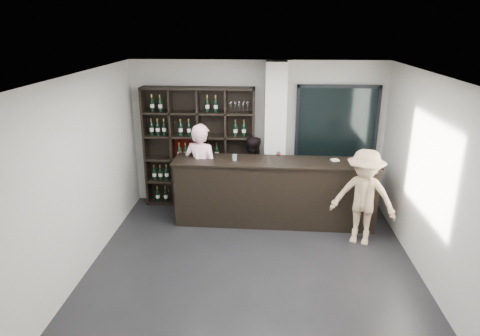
# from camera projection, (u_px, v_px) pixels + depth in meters

# --- Properties ---
(floor) EXTENTS (5.00, 5.50, 0.01)m
(floor) POSITION_uv_depth(u_px,v_px,m) (252.00, 273.00, 6.43)
(floor) COLOR black
(floor) RESTS_ON ground
(wine_shelf) EXTENTS (2.20, 0.35, 2.40)m
(wine_shelf) POSITION_uv_depth(u_px,v_px,m) (199.00, 148.00, 8.53)
(wine_shelf) COLOR black
(wine_shelf) RESTS_ON floor
(structural_column) EXTENTS (0.40, 0.40, 2.90)m
(structural_column) POSITION_uv_depth(u_px,v_px,m) (275.00, 138.00, 8.28)
(structural_column) COLOR silver
(structural_column) RESTS_ON floor
(glass_panel) EXTENTS (1.60, 0.08, 2.10)m
(glass_panel) POSITION_uv_depth(u_px,v_px,m) (336.00, 138.00, 8.43)
(glass_panel) COLOR black
(glass_panel) RESTS_ON floor
(tasting_counter) EXTENTS (3.68, 0.75, 1.21)m
(tasting_counter) POSITION_uv_depth(u_px,v_px,m) (274.00, 192.00, 7.87)
(tasting_counter) COLOR black
(tasting_counter) RESTS_ON floor
(taster_pink) EXTENTS (0.78, 0.64, 1.85)m
(taster_pink) POSITION_uv_depth(u_px,v_px,m) (201.00, 172.00, 7.98)
(taster_pink) COLOR #F6BECC
(taster_pink) RESTS_ON floor
(taster_black) EXTENTS (0.78, 0.64, 1.49)m
(taster_black) POSITION_uv_depth(u_px,v_px,m) (251.00, 173.00, 8.46)
(taster_black) COLOR black
(taster_black) RESTS_ON floor
(customer) EXTENTS (1.21, 0.95, 1.65)m
(customer) POSITION_uv_depth(u_px,v_px,m) (363.00, 198.00, 7.05)
(customer) COLOR tan
(customer) RESTS_ON floor
(wine_glass) EXTENTS (0.09, 0.09, 0.18)m
(wine_glass) POSITION_uv_depth(u_px,v_px,m) (278.00, 156.00, 7.66)
(wine_glass) COLOR white
(wine_glass) RESTS_ON tasting_counter
(spit_cup) EXTENTS (0.10, 0.10, 0.11)m
(spit_cup) POSITION_uv_depth(u_px,v_px,m) (235.00, 158.00, 7.67)
(spit_cup) COLOR silver
(spit_cup) RESTS_ON tasting_counter
(napkin_stack) EXTENTS (0.16, 0.16, 0.02)m
(napkin_stack) POSITION_uv_depth(u_px,v_px,m) (335.00, 160.00, 7.67)
(napkin_stack) COLOR white
(napkin_stack) RESTS_ON tasting_counter
(card_stand) EXTENTS (0.12, 0.09, 0.16)m
(card_stand) POSITION_uv_depth(u_px,v_px,m) (199.00, 154.00, 7.77)
(card_stand) COLOR white
(card_stand) RESTS_ON tasting_counter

